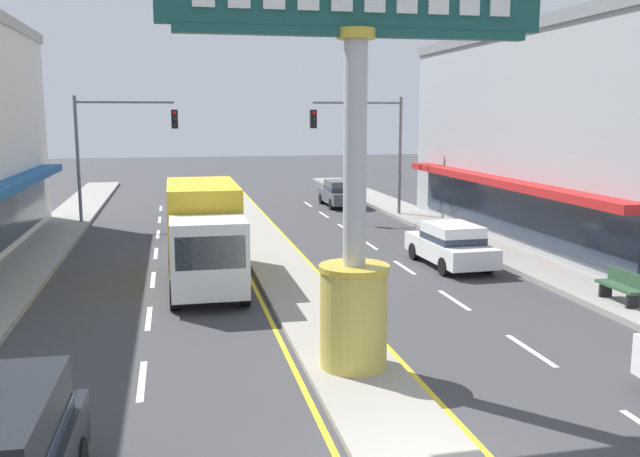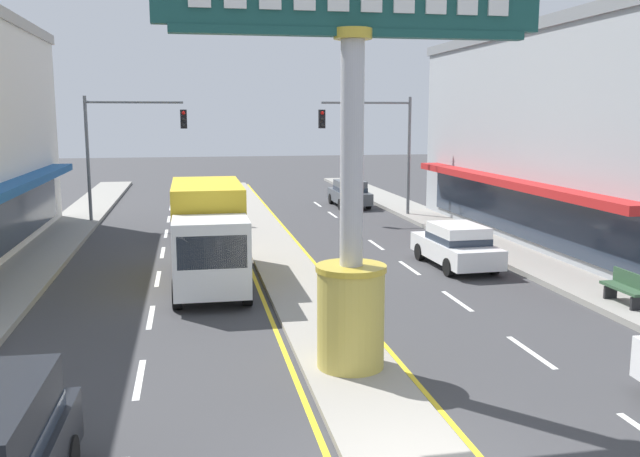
% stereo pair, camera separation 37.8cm
% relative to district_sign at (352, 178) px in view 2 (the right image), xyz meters
% --- Properties ---
extents(median_strip, '(2.00, 52.00, 0.14)m').
position_rel_district_sign_xyz_m(median_strip, '(0.00, 13.64, -4.00)').
color(median_strip, gray).
rests_on(median_strip, ground).
extents(sidewalk_left, '(2.32, 60.00, 0.18)m').
position_rel_district_sign_xyz_m(sidewalk_left, '(-8.76, 11.64, -3.98)').
color(sidewalk_left, gray).
rests_on(sidewalk_left, ground).
extents(sidewalk_right, '(2.32, 60.00, 0.18)m').
position_rel_district_sign_xyz_m(sidewalk_right, '(8.76, 11.64, -3.98)').
color(sidewalk_right, gray).
rests_on(sidewalk_right, ground).
extents(lane_markings, '(8.74, 52.00, 0.01)m').
position_rel_district_sign_xyz_m(lane_markings, '(0.00, 12.29, -4.06)').
color(lane_markings, silver).
rests_on(lane_markings, ground).
extents(district_sign, '(7.58, 1.46, 8.24)m').
position_rel_district_sign_xyz_m(district_sign, '(0.00, 0.00, 0.00)').
color(district_sign, gold).
rests_on(district_sign, median_strip).
extents(storefront_right, '(10.69, 21.13, 8.86)m').
position_rel_district_sign_xyz_m(storefront_right, '(14.52, 12.47, 0.36)').
color(storefront_right, '#999EA3').
rests_on(storefront_right, ground).
extents(traffic_light_left_side, '(4.86, 0.46, 6.20)m').
position_rel_district_sign_xyz_m(traffic_light_left_side, '(-6.24, 21.56, 0.18)').
color(traffic_light_left_side, slate).
rests_on(traffic_light_left_side, ground).
extents(traffic_light_right_side, '(4.86, 0.46, 6.20)m').
position_rel_district_sign_xyz_m(traffic_light_right_side, '(6.24, 20.83, 0.18)').
color(traffic_light_right_side, slate).
rests_on(traffic_light_right_side, ground).
extents(box_truck_far_right_lane, '(2.28, 6.90, 3.12)m').
position_rel_district_sign_xyz_m(box_truck_far_right_lane, '(-2.65, 8.34, -2.37)').
color(box_truck_far_right_lane, white).
rests_on(box_truck_far_right_lane, ground).
extents(sedan_near_left_lane, '(1.96, 4.36, 1.53)m').
position_rel_district_sign_xyz_m(sedan_near_left_lane, '(5.95, 9.08, -3.28)').
color(sedan_near_left_lane, white).
rests_on(sedan_near_left_lane, ground).
extents(sedan_far_left_oncoming, '(1.95, 4.35, 1.53)m').
position_rel_district_sign_xyz_m(sedan_far_left_oncoming, '(-2.65, 17.36, -3.28)').
color(sedan_far_left_oncoming, black).
rests_on(sedan_far_left_oncoming, ground).
extents(sedan_kerb_right, '(1.84, 4.30, 1.53)m').
position_rel_district_sign_xyz_m(sedan_kerb_right, '(5.95, 25.51, -3.28)').
color(sedan_kerb_right, '#4C5156').
rests_on(sedan_kerb_right, ground).
extents(street_bench, '(0.48, 1.60, 0.88)m').
position_rel_district_sign_xyz_m(street_bench, '(8.47, 3.08, -3.42)').
color(street_bench, '#2D4C33').
rests_on(street_bench, sidewalk_right).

